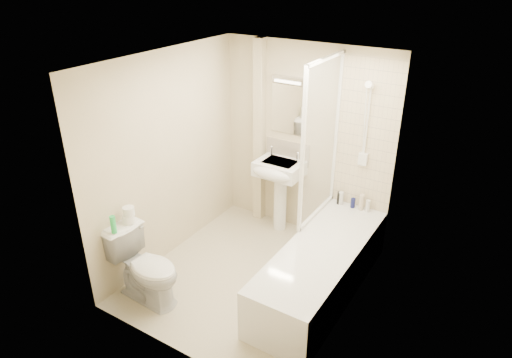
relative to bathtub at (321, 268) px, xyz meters
The scene contains 24 objects.
floor 0.83m from the bathtub, 165.07° to the right, with size 2.50×2.50×0.00m, color beige.
wall_back 1.58m from the bathtub, 125.54° to the left, with size 2.20×0.02×2.40m, color beige.
wall_left 2.07m from the bathtub, behind, with size 0.02×2.50×2.40m, color beige.
wall_right 1.00m from the bathtub, 29.74° to the right, with size 0.02×2.50×2.40m, color beige.
ceiling 2.25m from the bathtub, 165.07° to the right, with size 2.20×2.50×0.02m, color white.
tile_back 1.54m from the bathtub, 90.00° to the left, with size 0.70×0.01×1.75m, color beige.
tile_right 1.19m from the bathtub, ahead, with size 0.01×2.10×1.75m, color beige.
pipe_boxing 1.92m from the bathtub, 144.15° to the left, with size 0.12×0.12×2.40m, color beige.
splashback 1.61m from the bathtub, 133.46° to the left, with size 0.60×0.01×0.30m, color beige.
mirror 1.93m from the bathtub, 133.51° to the left, with size 0.46×0.01×0.60m, color white.
strip_light 2.18m from the bathtub, 134.15° to the left, with size 0.42×0.07×0.07m, color silver.
bathtub is the anchor object (origin of this frame).
shower_screen 1.35m from the bathtub, 120.33° to the left, with size 0.04×0.92×1.80m.
shower_fixture 1.60m from the bathtub, 90.10° to the left, with size 0.10×0.16×0.99m.
pedestal_sink 1.37m from the bathtub, 140.47° to the left, with size 0.57×0.51×1.10m.
bottle_black_a 1.04m from the bathtub, 102.83° to the left, with size 0.06×0.06×0.15m, color black.
bottle_white_a 1.04m from the bathtub, 101.81° to the left, with size 0.06×0.06×0.16m, color silver.
bottle_blue 1.01m from the bathtub, 92.85° to the left, with size 0.05×0.05×0.12m, color #12164E.
bottle_cream 1.03m from the bathtub, 86.77° to the left, with size 0.06×0.06×0.19m, color beige.
bottle_white_b 1.03m from the bathtub, 82.04° to the left, with size 0.05×0.05×0.15m, color silver.
toilet 1.81m from the bathtub, 144.46° to the right, with size 0.80×0.49×0.79m, color white.
toilet_roll_lower 2.06m from the bathtub, 150.82° to the right, with size 0.12×0.12×0.09m, color white.
toilet_roll_upper 2.07m from the bathtub, 150.97° to the right, with size 0.12×0.12×0.09m, color white.
green_bottle 2.16m from the bathtub, 145.66° to the right, with size 0.05×0.05×0.18m, color #2AC958.
Camera 1 is at (2.23, -3.47, 3.23)m, focal length 32.00 mm.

